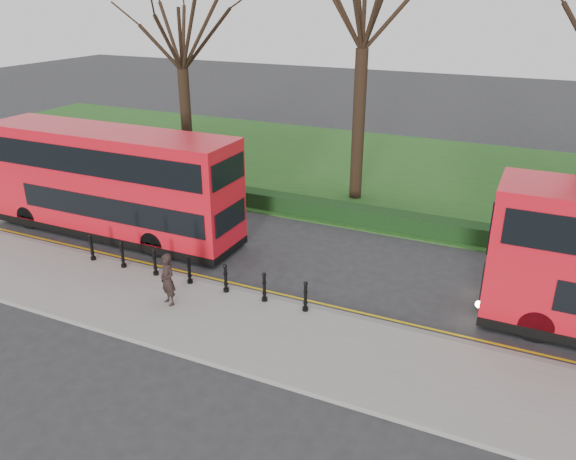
% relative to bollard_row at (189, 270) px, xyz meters
% --- Properties ---
extents(ground, '(120.00, 120.00, 0.00)m').
position_rel_bollard_row_xyz_m(ground, '(0.31, 1.35, -0.65)').
color(ground, '#28282B').
rests_on(ground, ground).
extents(pavement, '(60.00, 4.00, 0.15)m').
position_rel_bollard_row_xyz_m(pavement, '(0.31, -1.65, -0.58)').
color(pavement, gray).
rests_on(pavement, ground).
extents(kerb, '(60.00, 0.25, 0.16)m').
position_rel_bollard_row_xyz_m(kerb, '(0.31, 0.35, -0.58)').
color(kerb, slate).
rests_on(kerb, ground).
extents(grass_verge, '(60.00, 18.00, 0.06)m').
position_rel_bollard_row_xyz_m(grass_verge, '(0.31, 16.35, -0.62)').
color(grass_verge, '#1F521B').
rests_on(grass_verge, ground).
extents(hedge, '(60.00, 0.90, 0.80)m').
position_rel_bollard_row_xyz_m(hedge, '(0.31, 8.15, -0.25)').
color(hedge, black).
rests_on(hedge, ground).
extents(yellow_line_outer, '(60.00, 0.10, 0.01)m').
position_rel_bollard_row_xyz_m(yellow_line_outer, '(0.31, 0.65, -0.64)').
color(yellow_line_outer, yellow).
rests_on(yellow_line_outer, ground).
extents(yellow_line_inner, '(60.00, 0.10, 0.01)m').
position_rel_bollard_row_xyz_m(yellow_line_inner, '(0.31, 0.85, -0.64)').
color(yellow_line_inner, yellow).
rests_on(yellow_line_inner, ground).
extents(tree_left, '(6.81, 6.81, 10.64)m').
position_rel_bollard_row_xyz_m(tree_left, '(-7.69, 11.35, 7.08)').
color(tree_left, black).
rests_on(tree_left, ground).
extents(bollard_row, '(9.04, 0.15, 1.00)m').
position_rel_bollard_row_xyz_m(bollard_row, '(0.00, 0.00, 0.00)').
color(bollard_row, black).
rests_on(bollard_row, pavement).
extents(bus_lead, '(11.35, 2.61, 4.52)m').
position_rel_bollard_row_xyz_m(bus_lead, '(-5.52, 2.66, 1.63)').
color(bus_lead, red).
rests_on(bus_lead, ground).
extents(pedestrian, '(0.77, 0.65, 1.78)m').
position_rel_bollard_row_xyz_m(pedestrian, '(0.20, -1.49, 0.39)').
color(pedestrian, black).
rests_on(pedestrian, pavement).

